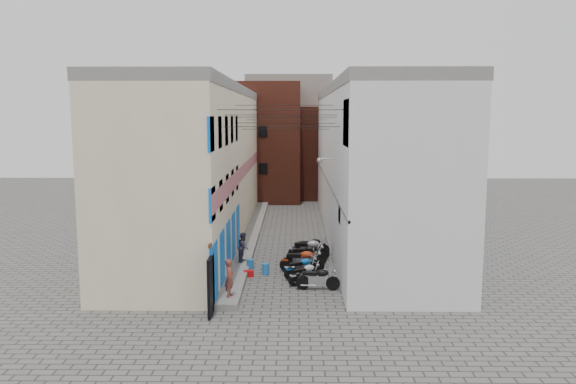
{
  "coord_description": "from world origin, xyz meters",
  "views": [
    {
      "loc": [
        0.53,
        -20.2,
        7.29
      ],
      "look_at": [
        0.17,
        11.08,
        3.0
      ],
      "focal_mm": 35.0,
      "sensor_mm": 36.0,
      "label": 1
    }
  ],
  "objects_px": {
    "motorcycle_b": "(306,273)",
    "water_jug_near": "(266,269)",
    "motorcycle_d": "(302,259)",
    "motorcycle_f": "(309,248)",
    "red_crate": "(249,274)",
    "person_a": "(230,278)",
    "motorcycle_c": "(302,266)",
    "motorcycle_e": "(306,254)",
    "motorcycle_a": "(318,277)",
    "water_jug_far": "(250,265)",
    "motorcycle_g": "(312,246)",
    "person_b": "(244,247)"
  },
  "relations": [
    {
      "from": "motorcycle_e",
      "to": "motorcycle_f",
      "type": "distance_m",
      "value": 1.09
    },
    {
      "from": "water_jug_near",
      "to": "water_jug_far",
      "type": "height_order",
      "value": "water_jug_far"
    },
    {
      "from": "red_crate",
      "to": "person_a",
      "type": "bearing_deg",
      "value": -97.11
    },
    {
      "from": "water_jug_near",
      "to": "person_b",
      "type": "bearing_deg",
      "value": 128.9
    },
    {
      "from": "motorcycle_a",
      "to": "motorcycle_f",
      "type": "bearing_deg",
      "value": -173.5
    },
    {
      "from": "water_jug_far",
      "to": "person_b",
      "type": "bearing_deg",
      "value": 116.3
    },
    {
      "from": "motorcycle_d",
      "to": "motorcycle_e",
      "type": "bearing_deg",
      "value": 171.83
    },
    {
      "from": "motorcycle_e",
      "to": "water_jug_far",
      "type": "distance_m",
      "value": 2.86
    },
    {
      "from": "motorcycle_b",
      "to": "person_a",
      "type": "distance_m",
      "value": 3.93
    },
    {
      "from": "water_jug_far",
      "to": "red_crate",
      "type": "xyz_separation_m",
      "value": [
        0.0,
        -0.97,
        -0.13
      ]
    },
    {
      "from": "motorcycle_c",
      "to": "motorcycle_e",
      "type": "relative_size",
      "value": 0.89
    },
    {
      "from": "motorcycle_g",
      "to": "water_jug_near",
      "type": "relative_size",
      "value": 3.7
    },
    {
      "from": "motorcycle_b",
      "to": "water_jug_near",
      "type": "relative_size",
      "value": 3.37
    },
    {
      "from": "red_crate",
      "to": "motorcycle_c",
      "type": "bearing_deg",
      "value": -4.13
    },
    {
      "from": "motorcycle_g",
      "to": "motorcycle_e",
      "type": "bearing_deg",
      "value": -18.97
    },
    {
      "from": "motorcycle_a",
      "to": "water_jug_near",
      "type": "height_order",
      "value": "motorcycle_a"
    },
    {
      "from": "person_a",
      "to": "water_jug_near",
      "type": "distance_m",
      "value": 4.14
    },
    {
      "from": "motorcycle_e",
      "to": "motorcycle_g",
      "type": "height_order",
      "value": "motorcycle_e"
    },
    {
      "from": "water_jug_near",
      "to": "motorcycle_d",
      "type": "bearing_deg",
      "value": 15.38
    },
    {
      "from": "motorcycle_c",
      "to": "motorcycle_f",
      "type": "xyz_separation_m",
      "value": [
        0.38,
        3.2,
        0.08
      ]
    },
    {
      "from": "motorcycle_c",
      "to": "red_crate",
      "type": "distance_m",
      "value": 2.47
    },
    {
      "from": "person_b",
      "to": "water_jug_far",
      "type": "xyz_separation_m",
      "value": [
        0.38,
        -0.77,
        -0.69
      ]
    },
    {
      "from": "motorcycle_g",
      "to": "water_jug_far",
      "type": "relative_size",
      "value": 3.51
    },
    {
      "from": "motorcycle_c",
      "to": "motorcycle_d",
      "type": "relative_size",
      "value": 0.87
    },
    {
      "from": "motorcycle_e",
      "to": "person_b",
      "type": "relative_size",
      "value": 1.44
    },
    {
      "from": "water_jug_far",
      "to": "motorcycle_a",
      "type": "bearing_deg",
      "value": -43.44
    },
    {
      "from": "motorcycle_a",
      "to": "motorcycle_c",
      "type": "bearing_deg",
      "value": -156.6
    },
    {
      "from": "motorcycle_a",
      "to": "motorcycle_g",
      "type": "relative_size",
      "value": 0.98
    },
    {
      "from": "person_a",
      "to": "water_jug_far",
      "type": "relative_size",
      "value": 2.75
    },
    {
      "from": "motorcycle_e",
      "to": "person_b",
      "type": "distance_m",
      "value": 3.08
    },
    {
      "from": "motorcycle_d",
      "to": "red_crate",
      "type": "xyz_separation_m",
      "value": [
        -2.44,
        -0.79,
        -0.47
      ]
    },
    {
      "from": "water_jug_far",
      "to": "motorcycle_f",
      "type": "bearing_deg",
      "value": 36.04
    },
    {
      "from": "motorcycle_d",
      "to": "motorcycle_f",
      "type": "distance_m",
      "value": 2.27
    },
    {
      "from": "motorcycle_a",
      "to": "water_jug_far",
      "type": "distance_m",
      "value": 4.23
    },
    {
      "from": "motorcycle_f",
      "to": "motorcycle_d",
      "type": "bearing_deg",
      "value": -5.28
    },
    {
      "from": "motorcycle_g",
      "to": "person_b",
      "type": "xyz_separation_m",
      "value": [
        -3.36,
        -2.06,
        0.41
      ]
    },
    {
      "from": "person_a",
      "to": "motorcycle_e",
      "type": "bearing_deg",
      "value": -22.77
    },
    {
      "from": "motorcycle_e",
      "to": "motorcycle_g",
      "type": "xyz_separation_m",
      "value": [
        0.31,
        1.86,
        -0.04
      ]
    },
    {
      "from": "motorcycle_c",
      "to": "motorcycle_b",
      "type": "bearing_deg",
      "value": -22.32
    },
    {
      "from": "water_jug_far",
      "to": "water_jug_near",
      "type": "bearing_deg",
      "value": -40.36
    },
    {
      "from": "motorcycle_b",
      "to": "person_a",
      "type": "bearing_deg",
      "value": -83.76
    },
    {
      "from": "person_a",
      "to": "motorcycle_d",
      "type": "bearing_deg",
      "value": -26.84
    },
    {
      "from": "motorcycle_b",
      "to": "motorcycle_f",
      "type": "relative_size",
      "value": 0.82
    },
    {
      "from": "motorcycle_a",
      "to": "red_crate",
      "type": "distance_m",
      "value": 3.65
    },
    {
      "from": "motorcycle_d",
      "to": "person_b",
      "type": "xyz_separation_m",
      "value": [
        -2.82,
        0.95,
        0.35
      ]
    },
    {
      "from": "person_b",
      "to": "motorcycle_a",
      "type": "bearing_deg",
      "value": -124.72
    },
    {
      "from": "motorcycle_a",
      "to": "person_a",
      "type": "distance_m",
      "value": 3.9
    },
    {
      "from": "motorcycle_e",
      "to": "water_jug_near",
      "type": "xyz_separation_m",
      "value": [
        -1.91,
        -1.62,
        -0.34
      ]
    },
    {
      "from": "motorcycle_b",
      "to": "water_jug_far",
      "type": "distance_m",
      "value": 3.32
    },
    {
      "from": "motorcycle_b",
      "to": "motorcycle_f",
      "type": "distance_m",
      "value": 4.14
    }
  ]
}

